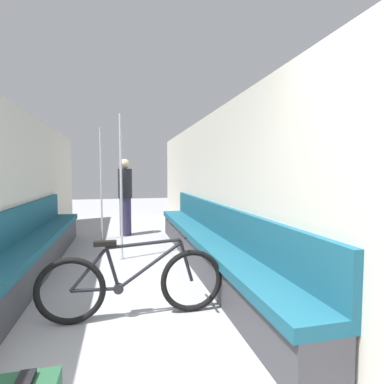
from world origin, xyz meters
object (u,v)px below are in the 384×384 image
bench_seat_row_left (27,257)px  grab_pole_far (121,189)px  grab_pole_near (101,185)px  bicycle (133,283)px  bench_seat_row_right (206,246)px  passenger_standing (125,196)px

bench_seat_row_left → grab_pole_far: bearing=31.3°
grab_pole_near → bicycle: bearing=-82.0°
bench_seat_row_right → bicycle: bearing=-130.1°
passenger_standing → grab_pole_far: bearing=-111.2°
bicycle → bench_seat_row_left: bearing=138.7°
grab_pole_near → bench_seat_row_right: bearing=-54.8°
grab_pole_near → passenger_standing: bearing=34.3°
bicycle → passenger_standing: size_ratio=1.04×
bicycle → grab_pole_near: 3.63m
bicycle → passenger_standing: (-0.02, 3.83, 0.53)m
grab_pole_near → grab_pole_far: (0.39, -1.52, 0.00)m
grab_pole_near → grab_pole_far: bearing=-75.6°
bench_seat_row_left → passenger_standing: 2.89m
grab_pole_far → passenger_standing: grab_pole_far is taller
bench_seat_row_right → grab_pole_far: 1.59m
grab_pole_near → grab_pole_far: 1.57m
bench_seat_row_left → grab_pole_far: 1.58m
bicycle → grab_pole_far: grab_pole_far is taller
bicycle → passenger_standing: passenger_standing is taller
bench_seat_row_right → bicycle: (-1.08, -1.28, 0.02)m
bench_seat_row_right → passenger_standing: bearing=113.2°
bench_seat_row_right → passenger_standing: size_ratio=3.17×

